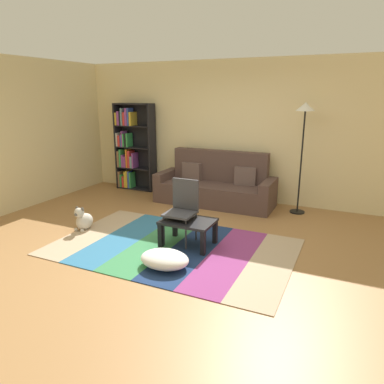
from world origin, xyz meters
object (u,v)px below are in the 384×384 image
pouf (165,259)px  standing_lamp (304,122)px  coffee_table (188,225)px  bookshelf (131,148)px  tv_remote (183,220)px  folding_chair (183,206)px  dog (83,220)px  couch (216,186)px

pouf → standing_lamp: size_ratio=0.32×
coffee_table → bookshelf: bearing=136.9°
bookshelf → tv_remote: bearing=-44.4°
bookshelf → folding_chair: bookshelf is taller
dog → folding_chair: size_ratio=0.44×
couch → bookshelf: bearing=172.4°
tv_remote → folding_chair: size_ratio=0.17×
coffee_table → tv_remote: bearing=-125.0°
pouf → dog: size_ratio=1.56×
couch → pouf: 2.81m
pouf → standing_lamp: bearing=68.3°
dog → tv_remote: 1.71m
standing_lamp → tv_remote: (-1.20, -2.20, -1.22)m
dog → folding_chair: folding_chair is taller
standing_lamp → tv_remote: bearing=-118.7°
couch → coffee_table: size_ratio=3.15×
pouf → tv_remote: bearing=95.9°
couch → coffee_table: (0.39, -2.05, -0.03)m
pouf → folding_chair: folding_chair is taller
coffee_table → folding_chair: folding_chair is taller
dog → tv_remote: bearing=2.5°
standing_lamp → tv_remote: 2.79m
coffee_table → standing_lamp: bearing=61.5°
coffee_table → pouf: bearing=-88.2°
coffee_table → standing_lamp: 2.75m
dog → standing_lamp: standing_lamp is taller
pouf → standing_lamp: (1.13, 2.85, 1.50)m
bookshelf → standing_lamp: (3.65, -0.21, 0.69)m
bookshelf → coffee_table: bookshelf is taller
coffee_table → folding_chair: bearing=139.8°
standing_lamp → tv_remote: standing_lamp is taller
couch → tv_remote: bearing=-80.8°
standing_lamp → folding_chair: standing_lamp is taller
bookshelf → folding_chair: (2.36, -2.22, -0.38)m
bookshelf → pouf: bearing=-50.5°
bookshelf → pouf: bookshelf is taller
bookshelf → dog: bearing=-73.1°
pouf → folding_chair: size_ratio=0.69×
couch → bookshelf: (-2.11, 0.28, 0.58)m
couch → tv_remote: couch is taller
pouf → folding_chair: 0.95m
bookshelf → standing_lamp: size_ratio=0.97×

